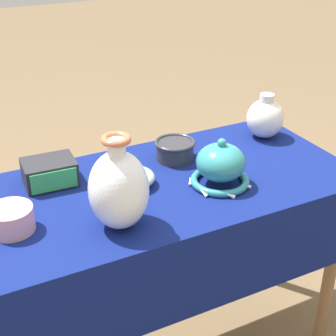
# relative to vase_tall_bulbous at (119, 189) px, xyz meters

# --- Properties ---
(display_table) EXTENTS (1.19, 0.58, 0.72)m
(display_table) POSITION_rel_vase_tall_bulbous_xyz_m (0.20, 0.14, -0.20)
(display_table) COLOR olive
(display_table) RESTS_ON ground_plane
(vase_tall_bulbous) EXTENTS (0.16, 0.16, 0.26)m
(vase_tall_bulbous) POSITION_rel_vase_tall_bulbous_xyz_m (0.00, 0.00, 0.00)
(vase_tall_bulbous) COLOR white
(vase_tall_bulbous) RESTS_ON display_table
(vase_dome_bell) EXTENTS (0.19, 0.19, 0.15)m
(vase_dome_bell) POSITION_rel_vase_tall_bulbous_xyz_m (0.35, 0.07, -0.05)
(vase_dome_bell) COLOR teal
(vase_dome_bell) RESTS_ON display_table
(mosaic_tile_box) EXTENTS (0.16, 0.13, 0.07)m
(mosaic_tile_box) POSITION_rel_vase_tall_bulbous_xyz_m (-0.10, 0.31, -0.08)
(mosaic_tile_box) COLOR #232328
(mosaic_tile_box) RESTS_ON display_table
(bowl_shallow_celadon) EXTENTS (0.13, 0.13, 0.05)m
(bowl_shallow_celadon) POSITION_rel_vase_tall_bulbous_xyz_m (0.12, 0.18, -0.09)
(bowl_shallow_celadon) COLOR #A8CCB7
(bowl_shallow_celadon) RESTS_ON display_table
(jar_round_ivory) EXTENTS (0.13, 0.13, 0.16)m
(jar_round_ivory) POSITION_rel_vase_tall_bulbous_xyz_m (0.68, 0.30, -0.04)
(jar_round_ivory) COLOR white
(jar_round_ivory) RESTS_ON display_table
(cup_wide_charcoal) EXTENTS (0.14, 0.14, 0.07)m
(cup_wide_charcoal) POSITION_rel_vase_tall_bulbous_xyz_m (0.31, 0.28, -0.08)
(cup_wide_charcoal) COLOR #2D2D33
(cup_wide_charcoal) RESTS_ON display_table
(pot_squat_rose) EXTENTS (0.12, 0.12, 0.07)m
(pot_squat_rose) POSITION_rel_vase_tall_bulbous_xyz_m (-0.26, 0.11, -0.08)
(pot_squat_rose) COLOR #D19399
(pot_squat_rose) RESTS_ON display_table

